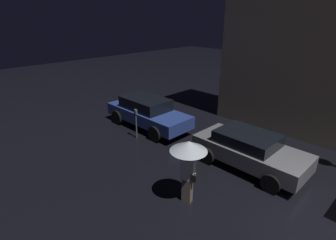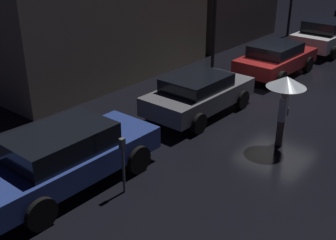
% 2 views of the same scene
% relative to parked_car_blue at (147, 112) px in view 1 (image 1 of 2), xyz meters
% --- Properties ---
extents(ground_plane, '(60.00, 60.00, 0.00)m').
position_rel_parked_car_blue_xyz_m(ground_plane, '(8.44, -1.26, -0.78)').
color(ground_plane, black).
extents(parked_car_blue, '(4.50, 1.89, 1.46)m').
position_rel_parked_car_blue_xyz_m(parked_car_blue, '(0.00, 0.00, 0.00)').
color(parked_car_blue, navy).
rests_on(parked_car_blue, ground).
extents(parked_car_grey, '(3.98, 1.94, 1.30)m').
position_rel_parked_car_blue_xyz_m(parked_car_grey, '(5.34, 0.18, -0.08)').
color(parked_car_grey, slate).
rests_on(parked_car_grey, ground).
extents(pedestrian_with_umbrella, '(1.05, 1.05, 1.98)m').
position_rel_parked_car_blue_xyz_m(pedestrian_with_umbrella, '(5.05, -2.84, 0.82)').
color(pedestrian_with_umbrella, '#66564C').
rests_on(pedestrian_with_umbrella, ground).
extents(parking_meter, '(0.12, 0.10, 1.36)m').
position_rel_parked_car_blue_xyz_m(parking_meter, '(0.62, -1.19, 0.06)').
color(parking_meter, '#4C5154').
rests_on(parking_meter, ground).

